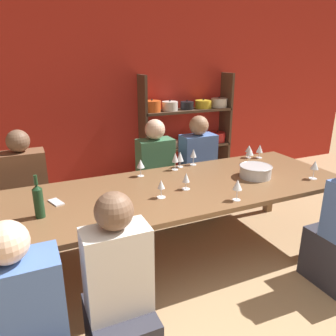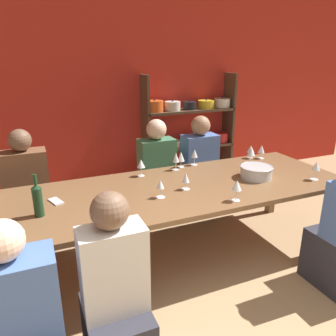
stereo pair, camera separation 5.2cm
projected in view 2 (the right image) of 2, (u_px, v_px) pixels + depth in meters
name	position (u px, v px, depth m)	size (l,w,h in m)	color
wall_back_red	(107.00, 93.00, 4.34)	(8.80, 0.06, 2.70)	red
shelf_unit	(190.00, 138.00, 4.81)	(1.37, 0.30, 1.58)	#4C3828
dining_table	(173.00, 194.00, 2.84)	(3.18, 1.09, 0.73)	brown
mixing_bowl	(256.00, 171.00, 3.04)	(0.30, 0.30, 0.11)	#B7BABC
wine_bottle_green	(38.00, 199.00, 2.28)	(0.07, 0.07, 0.31)	#19381E
wine_glass_white_a	(160.00, 185.00, 2.59)	(0.07, 0.07, 0.15)	white
wine_glass_white_b	(251.00, 152.00, 3.42)	(0.08, 0.08, 0.17)	white
wine_glass_empty_a	(195.00, 154.00, 3.38)	(0.07, 0.07, 0.17)	white
wine_glass_white_c	(176.00, 158.00, 3.23)	(0.06, 0.06, 0.18)	white
wine_glass_red_a	(17.00, 228.00, 1.93)	(0.08, 0.08, 0.16)	white
wine_glass_red_b	(262.00, 149.00, 3.61)	(0.07, 0.07, 0.15)	white
wine_glass_white_d	(141.00, 164.00, 3.06)	(0.08, 0.08, 0.16)	white
wine_glass_white_e	(251.00, 149.00, 3.61)	(0.08, 0.08, 0.14)	white
wine_glass_white_f	(186.00, 178.00, 2.76)	(0.07, 0.07, 0.15)	white
wine_glass_white_g	(181.00, 157.00, 3.31)	(0.07, 0.07, 0.16)	white
wine_glass_white_h	(316.00, 167.00, 2.97)	(0.07, 0.07, 0.17)	white
wine_glass_white_i	(237.00, 186.00, 2.53)	(0.07, 0.07, 0.17)	white
cell_phone	(56.00, 201.00, 2.54)	(0.12, 0.16, 0.01)	silver
person_far_a	(29.00, 202.00, 3.28)	(0.43, 0.54, 1.17)	#2D2D38
person_near_b	(116.00, 307.00, 1.89)	(0.36, 0.45, 1.15)	#2D2D38
person_far_b	(157.00, 182.00, 3.79)	(0.40, 0.50, 1.16)	#2D2D38
person_far_c	(199.00, 177.00, 3.94)	(0.41, 0.51, 1.17)	#2D2D38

